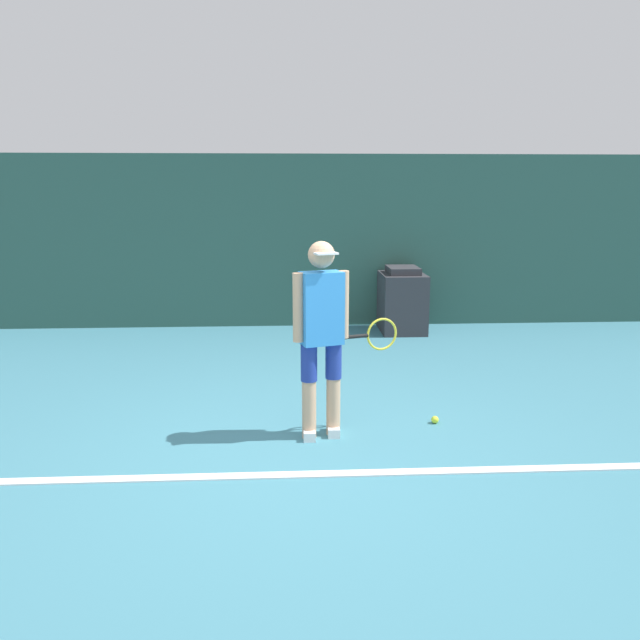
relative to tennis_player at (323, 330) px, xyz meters
The scene contains 6 objects.
ground_plane 1.03m from the tennis_player, 116.79° to the right, with size 24.00×24.00×0.00m, color teal.
back_wall 4.48m from the tennis_player, 92.59° to the left, with size 24.00×0.10×2.59m.
court_baseline 1.21m from the tennis_player, 104.94° to the right, with size 21.60×0.10×0.01m.
tennis_player is the anchor object (origin of this frame).
tennis_ball 1.39m from the tennis_player, 12.41° to the left, with size 0.07×0.07×0.07m.
covered_chair 4.22m from the tennis_player, 70.33° to the left, with size 0.63×0.82×0.96m.
Camera 1 is at (-0.10, -4.64, 2.08)m, focal length 35.00 mm.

